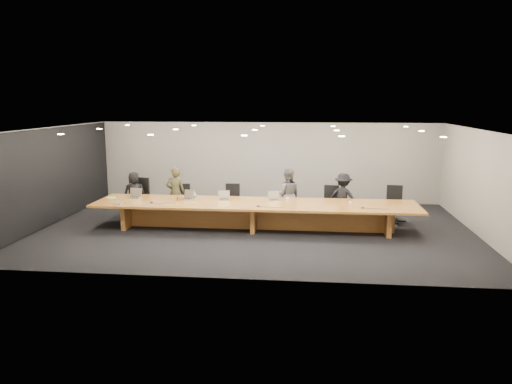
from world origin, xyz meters
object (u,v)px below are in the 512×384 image
at_px(chair_far_left, 139,196).
at_px(mic_right, 363,208).
at_px(chair_far_right, 394,204).
at_px(laptop_b, 187,195).
at_px(chair_left, 184,201).
at_px(mic_center, 258,206).
at_px(water_bottle, 195,197).
at_px(amber_mug, 178,199).
at_px(mic_left, 151,202).
at_px(person_b, 175,193).
at_px(laptop_d, 274,196).
at_px(paper_cup_far, 350,203).
at_px(chair_right, 330,203).
at_px(laptop_a, 134,193).
at_px(av_box, 118,204).
at_px(chair_mid_right, 289,202).
at_px(chair_mid_left, 232,201).
at_px(person_c, 287,195).
at_px(person_a, 134,194).
at_px(conference_table, 255,211).
at_px(paper_cup_near, 288,199).
at_px(laptop_c, 224,195).
at_px(person_d, 343,198).

distance_m(chair_far_left, mic_right, 6.96).
height_order(chair_far_right, laptop_b, chair_far_right).
distance_m(chair_left, mic_center, 3.01).
bearing_deg(mic_center, water_bottle, 162.79).
bearing_deg(amber_mug, mic_right, -5.24).
bearing_deg(mic_left, person_b, 78.56).
bearing_deg(mic_left, chair_far_left, 120.04).
distance_m(laptop_d, paper_cup_far, 2.15).
distance_m(chair_far_left, chair_right, 5.96).
relative_size(laptop_a, av_box, 1.62).
distance_m(chair_mid_right, amber_mug, 3.33).
bearing_deg(person_b, chair_mid_right, 161.60).
bearing_deg(mic_left, av_box, -161.36).
relative_size(chair_mid_left, paper_cup_far, 12.67).
bearing_deg(chair_far_right, laptop_d, -159.29).
bearing_deg(paper_cup_far, chair_far_right, 40.02).
xyz_separation_m(amber_mug, av_box, (-1.50, -0.67, -0.03)).
height_order(chair_right, person_b, person_b).
relative_size(chair_far_right, person_c, 0.70).
bearing_deg(laptop_a, chair_far_left, 108.16).
height_order(chair_right, laptop_a, chair_right).
xyz_separation_m(chair_mid_left, chair_far_right, (4.87, -0.07, 0.03)).
bearing_deg(person_b, laptop_d, 147.02).
bearing_deg(person_a, chair_far_left, -148.43).
bearing_deg(conference_table, paper_cup_near, 25.28).
bearing_deg(person_c, chair_far_left, -4.42).
bearing_deg(person_c, paper_cup_far, 147.41).
bearing_deg(laptop_d, chair_mid_left, 132.70).
bearing_deg(chair_mid_left, conference_table, -59.55).
bearing_deg(paper_cup_near, mic_right, -21.80).
bearing_deg(amber_mug, paper_cup_far, 0.24).
xyz_separation_m(chair_far_right, laptop_c, (-4.94, -0.91, 0.33)).
height_order(amber_mug, mic_left, amber_mug).
distance_m(chair_mid_left, paper_cup_far, 3.71).
relative_size(chair_left, chair_mid_left, 0.99).
bearing_deg(chair_left, av_box, -144.98).
bearing_deg(person_d, person_a, 18.39).
bearing_deg(water_bottle, laptop_d, 8.56).
xyz_separation_m(person_b, person_d, (5.08, 0.02, -0.05)).
bearing_deg(laptop_d, chair_left, 151.23).
xyz_separation_m(chair_far_right, water_bottle, (-5.74, -1.17, 0.32)).
height_order(chair_right, mic_center, chair_right).
xyz_separation_m(chair_mid_right, laptop_a, (-4.49, -0.90, 0.34)).
xyz_separation_m(chair_far_left, mic_right, (6.74, -1.74, 0.17)).
bearing_deg(person_c, person_a, -2.97).
bearing_deg(mic_right, person_b, 164.46).
xyz_separation_m(paper_cup_far, mic_center, (-2.49, -0.59, -0.02)).
height_order(conference_table, person_a, person_a).
xyz_separation_m(person_a, mic_center, (4.05, -1.72, 0.08)).
distance_m(person_d, laptop_d, 2.12).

